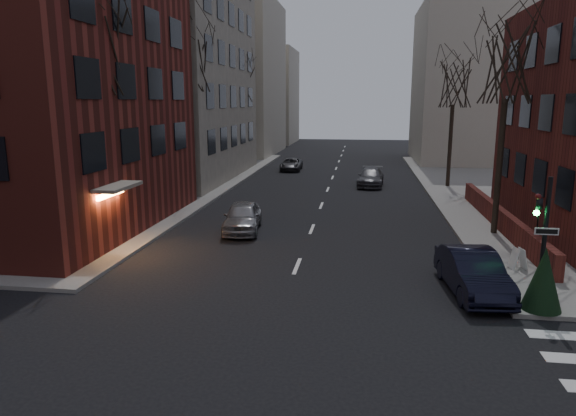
% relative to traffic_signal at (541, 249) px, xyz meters
% --- Properties ---
extents(building_left_tan, '(18.00, 18.00, 28.00)m').
position_rel_traffic_signal_xyz_m(building_left_tan, '(-24.94, 25.01, 12.09)').
color(building_left_tan, '#A09584').
rests_on(building_left_tan, ground).
extents(low_wall_right, '(0.35, 16.00, 1.00)m').
position_rel_traffic_signal_xyz_m(low_wall_right, '(1.36, 10.01, -1.26)').
color(low_wall_right, '#5B201A').
rests_on(low_wall_right, sidewalk_far_right).
extents(building_distant_la, '(14.00, 16.00, 18.00)m').
position_rel_traffic_signal_xyz_m(building_distant_la, '(-22.94, 46.01, 7.09)').
color(building_distant_la, '#B3AA98').
rests_on(building_distant_la, ground).
extents(building_distant_ra, '(14.00, 14.00, 16.00)m').
position_rel_traffic_signal_xyz_m(building_distant_ra, '(7.06, 41.01, 6.09)').
color(building_distant_ra, '#B3AA98').
rests_on(building_distant_ra, ground).
extents(building_distant_lb, '(10.00, 12.00, 14.00)m').
position_rel_traffic_signal_xyz_m(building_distant_lb, '(-20.94, 63.01, 5.09)').
color(building_distant_lb, '#B3AA98').
rests_on(building_distant_lb, ground).
extents(traffic_signal, '(0.76, 0.44, 4.00)m').
position_rel_traffic_signal_xyz_m(traffic_signal, '(0.00, 0.00, 0.00)').
color(traffic_signal, black).
rests_on(traffic_signal, sidewalk_far_right).
extents(tree_left_a, '(4.18, 4.18, 10.26)m').
position_rel_traffic_signal_xyz_m(tree_left_a, '(-16.74, 5.01, 6.56)').
color(tree_left_a, '#2D231C').
rests_on(tree_left_a, sidewalk_far_left).
extents(tree_left_b, '(4.40, 4.40, 10.80)m').
position_rel_traffic_signal_xyz_m(tree_left_b, '(-16.74, 17.01, 7.00)').
color(tree_left_b, '#2D231C').
rests_on(tree_left_b, sidewalk_far_left).
extents(tree_left_c, '(3.96, 3.96, 9.72)m').
position_rel_traffic_signal_xyz_m(tree_left_c, '(-16.74, 31.01, 6.12)').
color(tree_left_c, '#2D231C').
rests_on(tree_left_c, sidewalk_far_left).
extents(tree_right_a, '(3.96, 3.96, 9.72)m').
position_rel_traffic_signal_xyz_m(tree_right_a, '(0.86, 9.01, 6.12)').
color(tree_right_a, '#2D231C').
rests_on(tree_right_a, sidewalk_far_right).
extents(tree_right_b, '(3.74, 3.74, 9.18)m').
position_rel_traffic_signal_xyz_m(tree_right_b, '(0.86, 23.01, 5.68)').
color(tree_right_b, '#2D231C').
rests_on(tree_right_b, sidewalk_far_right).
extents(streetlamp_near, '(0.36, 0.36, 6.28)m').
position_rel_traffic_signal_xyz_m(streetlamp_near, '(-16.14, 13.01, 2.33)').
color(streetlamp_near, black).
rests_on(streetlamp_near, sidewalk_far_left).
extents(streetlamp_far, '(0.36, 0.36, 6.28)m').
position_rel_traffic_signal_xyz_m(streetlamp_far, '(-16.14, 33.01, 2.33)').
color(streetlamp_far, black).
rests_on(streetlamp_far, sidewalk_far_left).
extents(parked_sedan, '(2.01, 4.58, 1.46)m').
position_rel_traffic_signal_xyz_m(parked_sedan, '(-1.74, 1.01, -1.18)').
color(parked_sedan, black).
rests_on(parked_sedan, ground).
extents(car_lane_silver, '(2.21, 4.44, 1.45)m').
position_rel_traffic_signal_xyz_m(car_lane_silver, '(-11.32, 8.14, -1.18)').
color(car_lane_silver, gray).
rests_on(car_lane_silver, ground).
extents(car_lane_gray, '(2.20, 4.69, 1.32)m').
position_rel_traffic_signal_xyz_m(car_lane_gray, '(-4.82, 23.06, -1.25)').
color(car_lane_gray, '#3F3F44').
rests_on(car_lane_gray, ground).
extents(car_lane_far, '(1.96, 4.07, 1.12)m').
position_rel_traffic_signal_xyz_m(car_lane_far, '(-12.03, 31.12, -1.35)').
color(car_lane_far, '#3A393E').
rests_on(car_lane_far, ground).
extents(sandwich_board, '(0.46, 0.57, 0.82)m').
position_rel_traffic_signal_xyz_m(sandwich_board, '(0.41, 3.42, -1.35)').
color(sandwich_board, white).
rests_on(sandwich_board, sidewalk_far_right).
extents(evergreen_shrub, '(1.53, 1.53, 1.95)m').
position_rel_traffic_signal_xyz_m(evergreen_shrub, '(-0.02, -0.49, -0.78)').
color(evergreen_shrub, black).
rests_on(evergreen_shrub, sidewalk_far_right).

